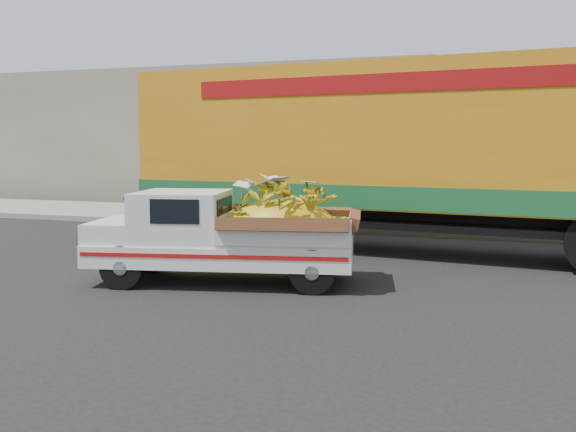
% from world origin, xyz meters
% --- Properties ---
extents(ground, '(100.00, 100.00, 0.00)m').
position_xyz_m(ground, '(0.00, 0.00, 0.00)').
color(ground, black).
rests_on(ground, ground).
extents(curb, '(60.00, 0.25, 0.15)m').
position_xyz_m(curb, '(0.00, 5.93, 0.07)').
color(curb, gray).
rests_on(curb, ground).
extents(sidewalk, '(60.00, 4.00, 0.14)m').
position_xyz_m(sidewalk, '(0.00, 8.03, 0.07)').
color(sidewalk, gray).
rests_on(sidewalk, ground).
extents(building_left, '(18.00, 6.00, 5.00)m').
position_xyz_m(building_left, '(-8.00, 13.93, 2.50)').
color(building_left, gray).
rests_on(building_left, ground).
extents(pickup_truck, '(4.40, 2.35, 1.47)m').
position_xyz_m(pickup_truck, '(-0.76, -0.34, 0.79)').
color(pickup_truck, black).
rests_on(pickup_truck, ground).
extents(semi_trailer, '(12.04, 3.85, 3.80)m').
position_xyz_m(semi_trailer, '(1.39, 3.48, 2.12)').
color(semi_trailer, black).
rests_on(semi_trailer, ground).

